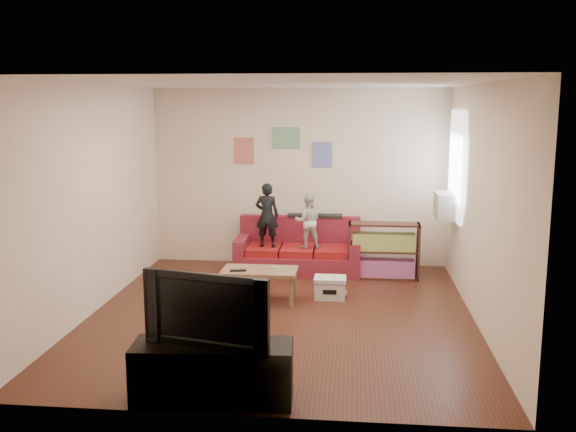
# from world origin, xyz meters

# --- Properties ---
(room_shell) EXTENTS (4.52, 5.02, 2.72)m
(room_shell) POSITION_xyz_m (0.00, 0.00, 1.35)
(room_shell) COLOR #4C2317
(room_shell) RESTS_ON ground
(sofa) EXTENTS (1.83, 0.84, 0.81)m
(sofa) POSITION_xyz_m (0.03, 2.06, 0.27)
(sofa) COLOR maroon
(sofa) RESTS_ON ground
(child_a) EXTENTS (0.36, 0.25, 0.95)m
(child_a) POSITION_xyz_m (-0.42, 1.90, 0.86)
(child_a) COLOR black
(child_a) RESTS_ON sofa
(child_b) EXTENTS (0.42, 0.35, 0.79)m
(child_b) POSITION_xyz_m (0.18, 1.90, 0.78)
(child_b) COLOR silver
(child_b) RESTS_ON sofa
(coffee_table) EXTENTS (0.94, 0.51, 0.42)m
(coffee_table) POSITION_xyz_m (-0.33, 0.48, 0.36)
(coffee_table) COLOR #896949
(coffee_table) RESTS_ON ground
(remote) EXTENTS (0.21, 0.10, 0.02)m
(remote) POSITION_xyz_m (-0.58, 0.36, 0.43)
(remote) COLOR black
(remote) RESTS_ON coffee_table
(game_controller) EXTENTS (0.14, 0.06, 0.03)m
(game_controller) POSITION_xyz_m (-0.13, 0.53, 0.44)
(game_controller) COLOR silver
(game_controller) RESTS_ON coffee_table
(bookshelf) EXTENTS (1.00, 0.30, 0.80)m
(bookshelf) POSITION_xyz_m (1.27, 1.75, 0.36)
(bookshelf) COLOR #43211A
(bookshelf) RESTS_ON ground
(window) EXTENTS (0.04, 1.08, 1.48)m
(window) POSITION_xyz_m (2.22, 1.65, 1.64)
(window) COLOR white
(window) RESTS_ON room_shell
(ac_unit) EXTENTS (0.28, 0.55, 0.35)m
(ac_unit) POSITION_xyz_m (2.10, 1.65, 1.08)
(ac_unit) COLOR #B7B2A3
(ac_unit) RESTS_ON window
(artwork_left) EXTENTS (0.30, 0.01, 0.40)m
(artwork_left) POSITION_xyz_m (-0.85, 2.48, 1.75)
(artwork_left) COLOR #D87266
(artwork_left) RESTS_ON room_shell
(artwork_center) EXTENTS (0.42, 0.01, 0.32)m
(artwork_center) POSITION_xyz_m (-0.20, 2.48, 1.95)
(artwork_center) COLOR #72B27F
(artwork_center) RESTS_ON room_shell
(artwork_right) EXTENTS (0.30, 0.01, 0.38)m
(artwork_right) POSITION_xyz_m (0.35, 2.48, 1.70)
(artwork_right) COLOR #727FCC
(artwork_right) RESTS_ON room_shell
(file_box) EXTENTS (0.41, 0.31, 0.28)m
(file_box) POSITION_xyz_m (0.55, 0.71, 0.14)
(file_box) COLOR white
(file_box) RESTS_ON ground
(tv_stand) EXTENTS (1.37, 0.53, 0.50)m
(tv_stand) POSITION_xyz_m (-0.33, -2.25, 0.25)
(tv_stand) COLOR black
(tv_stand) RESTS_ON ground
(television) EXTENTS (1.11, 0.40, 0.64)m
(television) POSITION_xyz_m (-0.33, -2.25, 0.82)
(television) COLOR black
(television) RESTS_ON tv_stand
(tissue) EXTENTS (0.12, 0.12, 0.10)m
(tissue) POSITION_xyz_m (0.72, 0.79, 0.05)
(tissue) COLOR silver
(tissue) RESTS_ON ground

